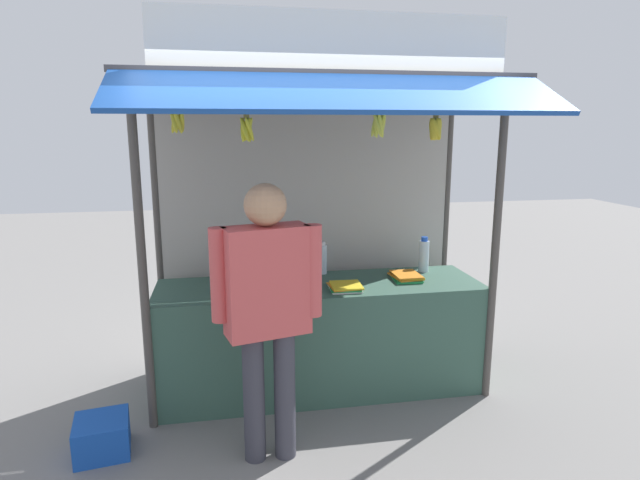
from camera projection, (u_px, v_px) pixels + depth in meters
The scene contains 15 objects.
ground_plane at pixel (320, 386), 4.27m from camera, with size 20.00×20.00×0.00m, color slate.
stall_counter at pixel (320, 336), 4.18m from camera, with size 2.51×0.72×0.86m, color #385B4C.
stall_structure at pixel (316, 176), 4.08m from camera, with size 2.71×1.65×2.76m.
water_bottle_far_right at pixel (252, 270), 3.98m from camera, with size 0.08×0.08×0.30m.
water_bottle_front_left at pixel (424, 255), 4.43m from camera, with size 0.08×0.08×0.30m.
water_bottle_left at pixel (322, 259), 4.37m from camera, with size 0.08×0.08×0.27m.
magazine_stack_back_left at pixel (345, 287), 3.96m from camera, with size 0.25×0.26×0.04m.
magazine_stack_mid_right at pixel (236, 296), 3.73m from camera, with size 0.25×0.27×0.05m.
magazine_stack_front_right at pixel (406, 276), 4.22m from camera, with size 0.24×0.30×0.05m.
banana_bunch_inner_left at pixel (435, 129), 3.52m from camera, with size 0.10×0.10×0.31m.
banana_bunch_leftmost at pixel (247, 129), 3.31m from camera, with size 0.11×0.11×0.31m.
banana_bunch_rightmost at pixel (379, 124), 3.45m from camera, with size 0.11×0.11×0.29m.
banana_bunch_inner_right at pixel (177, 120), 3.23m from camera, with size 0.10×0.10×0.26m.
vendor_person at pixel (267, 299), 3.15m from camera, with size 0.66×0.32×1.74m.
plastic_crate at pixel (102, 436), 3.38m from camera, with size 0.33×0.33×0.23m, color #194CB2.
Camera 1 is at (-0.70, -3.87, 2.05)m, focal length 29.61 mm.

